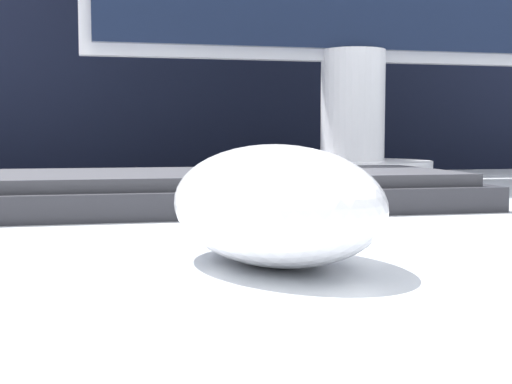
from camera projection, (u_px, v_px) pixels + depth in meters
name	position (u px, v px, depth m)	size (l,w,h in m)	color
partition_panel	(174.00, 157.00, 1.00)	(5.00, 0.03, 1.45)	black
computer_mouse_near	(275.00, 205.00, 0.27)	(0.10, 0.12, 0.05)	white
keyboard	(145.00, 191.00, 0.47)	(0.45, 0.16, 0.02)	#28282D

